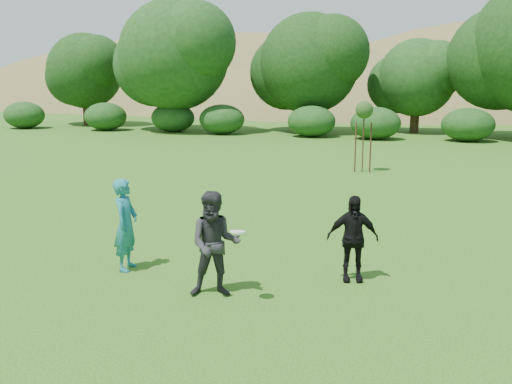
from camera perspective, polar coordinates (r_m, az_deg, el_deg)
ground at (r=11.09m, az=-4.48°, el=-8.55°), size 120.00×120.00×0.00m
player_teal at (r=11.57m, az=-12.89°, el=-3.19°), size 0.53×0.72×1.84m
player_grey at (r=9.96m, az=-4.12°, el=-5.23°), size 1.09×0.97×1.87m
player_black at (r=10.84m, az=9.63°, el=-4.59°), size 1.04×0.63×1.65m
frisbee at (r=9.44m, az=-1.82°, el=-4.00°), size 0.27×0.27×0.06m
sapling at (r=23.21m, az=10.77°, el=7.88°), size 0.70×0.70×2.85m
hillside at (r=79.85m, az=13.15°, el=-0.21°), size 150.00×72.00×52.00m
tree_row at (r=38.42m, az=16.16°, el=12.65°), size 53.92×10.38×9.62m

